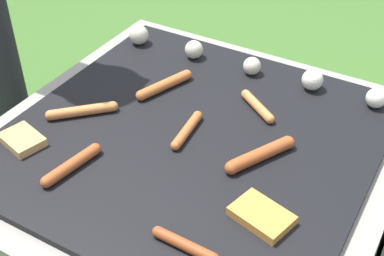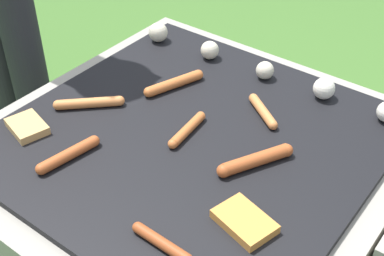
% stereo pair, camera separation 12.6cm
% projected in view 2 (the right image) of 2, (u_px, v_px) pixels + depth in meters
% --- Properties ---
extents(ground_plane, '(14.00, 14.00, 0.00)m').
position_uv_depth(ground_plane, '(192.00, 256.00, 1.55)').
color(ground_plane, '#3D6628').
extents(grill, '(0.95, 0.95, 0.45)m').
position_uv_depth(grill, '(192.00, 202.00, 1.42)').
color(grill, gray).
rests_on(grill, ground_plane).
extents(sausage_front_center, '(0.10, 0.17, 0.03)m').
position_uv_depth(sausage_front_center, '(256.00, 160.00, 1.18)').
color(sausage_front_center, '#A34C23').
rests_on(sausage_front_center, grill).
extents(sausage_back_right, '(0.05, 0.16, 0.03)m').
position_uv_depth(sausage_back_right, '(69.00, 155.00, 1.20)').
color(sausage_back_right, '#A34C23').
rests_on(sausage_back_right, grill).
extents(sausage_back_left, '(0.04, 0.15, 0.02)m').
position_uv_depth(sausage_back_left, '(187.00, 130.00, 1.27)').
color(sausage_back_left, '#B7602D').
rests_on(sausage_back_left, grill).
extents(sausage_front_left, '(0.12, 0.09, 0.02)m').
position_uv_depth(sausage_front_left, '(263.00, 111.00, 1.33)').
color(sausage_front_left, '#C6753D').
rests_on(sausage_front_left, grill).
extents(sausage_front_right, '(0.15, 0.03, 0.02)m').
position_uv_depth(sausage_front_right, '(162.00, 243.00, 1.00)').
color(sausage_front_right, '#93421E').
rests_on(sausage_front_right, grill).
extents(sausage_mid_left, '(0.08, 0.17, 0.03)m').
position_uv_depth(sausage_mid_left, '(174.00, 83.00, 1.43)').
color(sausage_mid_left, '#B7602D').
rests_on(sausage_mid_left, grill).
extents(sausage_back_center, '(0.14, 0.13, 0.03)m').
position_uv_depth(sausage_back_center, '(89.00, 103.00, 1.36)').
color(sausage_back_center, '#C6753D').
rests_on(sausage_back_center, grill).
extents(bread_slice_right, '(0.13, 0.11, 0.02)m').
position_uv_depth(bread_slice_right, '(244.00, 221.00, 1.04)').
color(bread_slice_right, '#D18438').
rests_on(bread_slice_right, grill).
extents(bread_slice_left, '(0.12, 0.10, 0.02)m').
position_uv_depth(bread_slice_left, '(27.00, 126.00, 1.28)').
color(bread_slice_left, tan).
rests_on(bread_slice_left, grill).
extents(mushroom_row, '(0.76, 0.08, 0.06)m').
position_uv_depth(mushroom_row, '(256.00, 66.00, 1.47)').
color(mushroom_row, beige).
rests_on(mushroom_row, grill).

